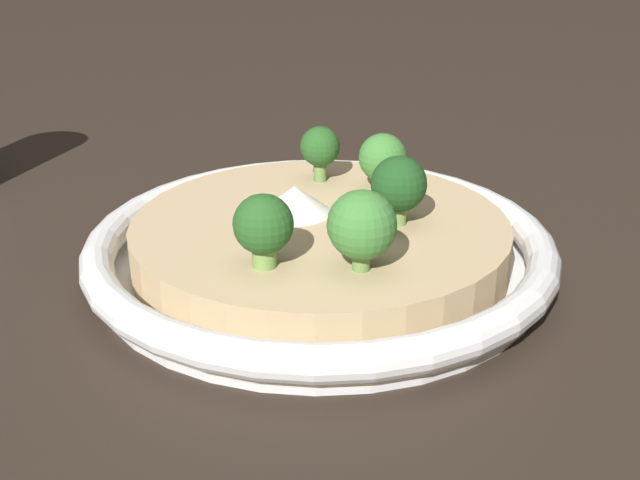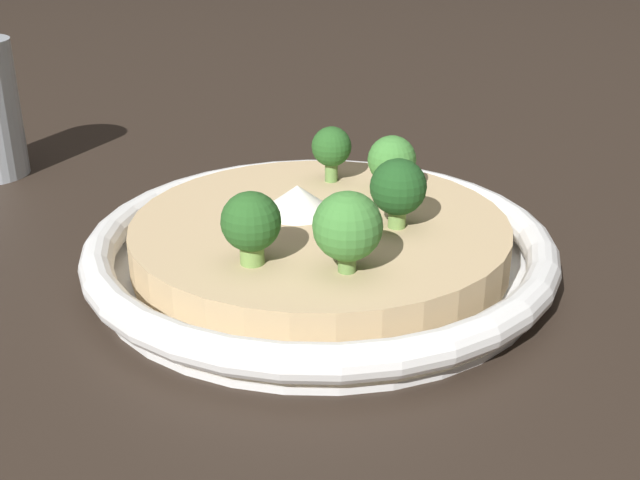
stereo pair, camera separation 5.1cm
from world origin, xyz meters
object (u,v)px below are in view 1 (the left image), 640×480
(broccoli_back_right, at_px, (399,185))
(broccoli_back_left, at_px, (320,148))
(risotto_bowl, at_px, (320,246))
(broccoli_back, at_px, (383,159))
(broccoli_right, at_px, (362,226))
(broccoli_front, at_px, (263,226))

(broccoli_back_right, height_order, broccoli_back_left, broccoli_back_right)
(risotto_bowl, distance_m, broccoli_back_left, 0.08)
(risotto_bowl, height_order, broccoli_back, broccoli_back)
(risotto_bowl, relative_size, broccoli_right, 6.51)
(broccoli_back_left, bearing_deg, risotto_bowl, -32.70)
(risotto_bowl, bearing_deg, broccoli_back_left, 147.30)
(broccoli_front, bearing_deg, broccoli_right, 52.86)
(risotto_bowl, xyz_separation_m, broccoli_back_right, (0.03, 0.04, 0.04))
(broccoli_front, relative_size, broccoli_right, 0.92)
(broccoli_right, distance_m, broccoli_back_right, 0.07)
(broccoli_back, bearing_deg, risotto_bowl, -69.78)
(risotto_bowl, relative_size, broccoli_back_left, 7.53)
(broccoli_front, relative_size, broccoli_back_left, 1.06)
(broccoli_front, height_order, broccoli_back_right, broccoli_back_right)
(broccoli_back_left, bearing_deg, broccoli_right, -23.76)
(broccoli_right, xyz_separation_m, broccoli_back, (-0.10, 0.08, -0.00))
(broccoli_right, height_order, broccoli_back, broccoli_right)
(broccoli_front, bearing_deg, broccoli_back, 116.27)
(broccoli_front, bearing_deg, risotto_bowl, 122.19)
(broccoli_right, xyz_separation_m, broccoli_back_left, (-0.13, 0.06, -0.00))
(broccoli_back_right, relative_size, broccoli_back_left, 1.10)
(broccoli_front, distance_m, broccoli_back_right, 0.10)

